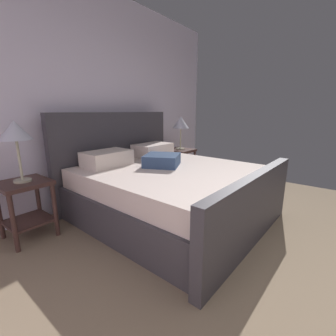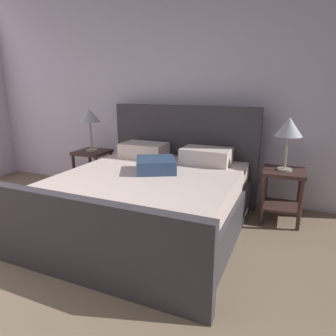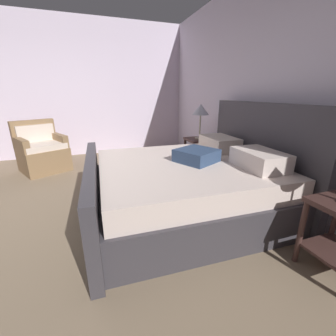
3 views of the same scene
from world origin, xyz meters
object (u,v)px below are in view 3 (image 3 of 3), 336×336
(bed, at_px, (188,183))
(armchair, at_px, (42,152))
(table_lamp_left, at_px, (201,111))
(nightstand_left, at_px, (199,149))

(bed, xyz_separation_m, armchair, (-2.26, -1.92, -0.01))
(bed, relative_size, table_lamp_left, 3.66)
(nightstand_left, xyz_separation_m, armchair, (-0.97, -2.70, -0.06))
(bed, bearing_deg, armchair, -139.75)
(bed, distance_m, table_lamp_left, 1.67)
(nightstand_left, height_order, armchair, armchair)
(bed, xyz_separation_m, table_lamp_left, (-1.29, 0.78, 0.73))
(nightstand_left, bearing_deg, bed, -31.18)
(bed, xyz_separation_m, nightstand_left, (-1.29, 0.78, 0.05))
(table_lamp_left, bearing_deg, nightstand_left, 0.00)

